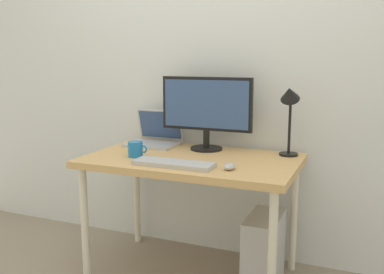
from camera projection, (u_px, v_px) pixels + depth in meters
ground_plane at (192, 274)px, 2.68m from camera, size 6.00×6.00×0.00m
back_wall at (217, 58)px, 2.83m from camera, size 4.40×0.04×2.60m
desk at (192, 169)px, 2.56m from camera, size 1.22×0.73×0.73m
monitor at (206, 108)px, 2.71m from camera, size 0.58×0.20×0.45m
laptop at (155, 136)px, 2.90m from camera, size 0.32×0.28×0.23m
desk_lamp at (289, 105)px, 2.51m from camera, size 0.11×0.16×0.43m
keyboard at (174, 164)px, 2.34m from camera, size 0.44×0.14×0.02m
mouse at (230, 166)px, 2.27m from camera, size 0.06×0.09×0.03m
coffee_mug at (136, 149)px, 2.55m from camera, size 0.12×0.09×0.09m
computer_tower at (264, 251)px, 2.51m from camera, size 0.18×0.36×0.42m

